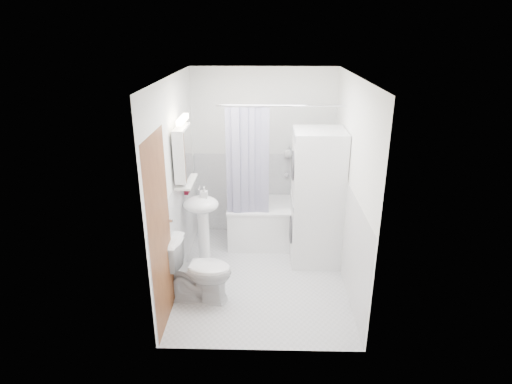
{
  "coord_description": "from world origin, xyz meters",
  "views": [
    {
      "loc": [
        0.04,
        -4.56,
        2.88
      ],
      "look_at": [
        -0.08,
        0.15,
        1.06
      ],
      "focal_mm": 30.0,
      "sensor_mm": 36.0,
      "label": 1
    }
  ],
  "objects_px": {
    "sink": "(202,215)",
    "washer_dryer": "(317,198)",
    "toilet": "(199,270)",
    "bathtub": "(283,221)"
  },
  "relations": [
    {
      "from": "sink",
      "to": "toilet",
      "type": "xyz_separation_m",
      "value": [
        0.06,
        -0.73,
        -0.34
      ]
    },
    {
      "from": "bathtub",
      "to": "toilet",
      "type": "bearing_deg",
      "value": -125.08
    },
    {
      "from": "sink",
      "to": "washer_dryer",
      "type": "relative_size",
      "value": 0.6
    },
    {
      "from": "sink",
      "to": "bathtub",
      "type": "bearing_deg",
      "value": 32.85
    },
    {
      "from": "bathtub",
      "to": "toilet",
      "type": "xyz_separation_m",
      "value": [
        -0.98,
        -1.4,
        0.04
      ]
    },
    {
      "from": "bathtub",
      "to": "toilet",
      "type": "height_order",
      "value": "toilet"
    },
    {
      "from": "toilet",
      "to": "washer_dryer",
      "type": "bearing_deg",
      "value": -50.14
    },
    {
      "from": "bathtub",
      "to": "washer_dryer",
      "type": "xyz_separation_m",
      "value": [
        0.39,
        -0.48,
        0.55
      ]
    },
    {
      "from": "sink",
      "to": "toilet",
      "type": "bearing_deg",
      "value": -85.55
    },
    {
      "from": "washer_dryer",
      "to": "toilet",
      "type": "xyz_separation_m",
      "value": [
        -1.37,
        -0.92,
        -0.51
      ]
    }
  ]
}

